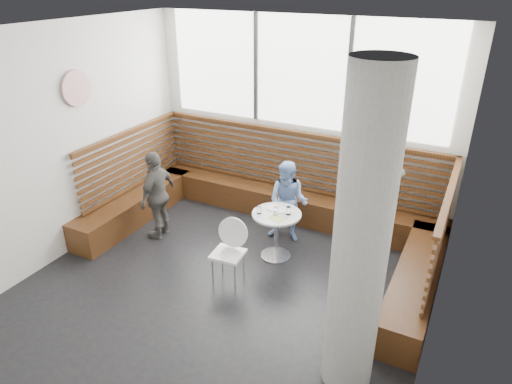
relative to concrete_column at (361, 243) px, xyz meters
The scene contains 15 objects.
room 1.95m from the concrete_column, 161.90° to the left, with size 5.00×5.00×3.20m.
booth 3.24m from the concrete_column, 127.94° to the left, with size 5.00×2.50×1.44m.
concrete_column is the anchor object (origin of this frame).
wall_art 4.48m from the concrete_column, 166.94° to the left, with size 0.50×0.50×0.03m, color white.
cafe_table 2.52m from the concrete_column, 133.18° to the left, with size 0.69×0.69×0.71m.
cafe_chair 2.35m from the concrete_column, 154.28° to the left, with size 0.42×0.41×0.87m.
adult_man 1.92m from the concrete_column, 99.07° to the left, with size 1.17×0.67×1.81m, color #40432D.
child_back 2.88m from the concrete_column, 126.38° to the left, with size 0.62×0.48×1.27m, color #81A5DF.
child_left 3.80m from the concrete_column, 157.84° to the left, with size 0.82×0.34×1.39m, color #57544F.
plate_near 2.58m from the concrete_column, 133.18° to the left, with size 0.20×0.20×0.01m, color white.
plate_far 2.47m from the concrete_column, 130.28° to the left, with size 0.19×0.19×0.01m, color white.
glass_left 2.50m from the concrete_column, 138.93° to the left, with size 0.07×0.07×0.11m, color white.
glass_mid 2.38m from the concrete_column, 133.86° to the left, with size 0.08×0.08×0.12m, color white.
glass_right 2.35m from the concrete_column, 129.39° to the left, with size 0.07×0.07×0.11m, color white.
menu_card 2.31m from the concrete_column, 134.41° to the left, with size 0.21×0.15×0.00m, color #A5C64C.
Camera 1 is at (2.58, -4.04, 3.75)m, focal length 32.00 mm.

